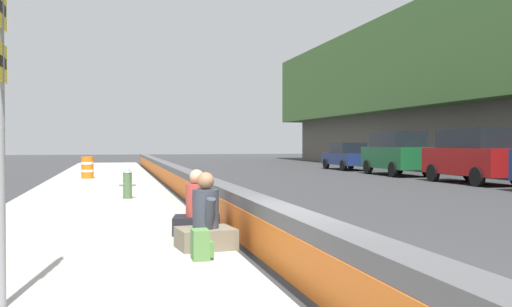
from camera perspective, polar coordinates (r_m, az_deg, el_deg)
The scene contains 12 objects.
ground_plane at distance 7.55m, azimuth 3.11°, elevation -11.88°, with size 160.00×160.00×0.00m, color #353538.
sidewalk_strip at distance 7.24m, azimuth -17.86°, elevation -11.92°, with size 80.00×4.40×0.14m, color #A8A59E.
jersey_barrier at distance 7.46m, azimuth 3.09°, elevation -8.70°, with size 76.00×0.45×0.85m.
route_sign_post at distance 5.91m, azimuth -23.97°, elevation 6.25°, with size 0.44×0.09×3.60m.
fire_hydrant at distance 16.47m, azimuth -12.59°, elevation -2.81°, with size 0.26×0.46×0.88m.
seated_person_foreground at distance 8.54m, azimuth -5.00°, elevation -7.01°, with size 0.78×0.88×1.12m.
seated_person_middle at distance 9.96m, azimuth -5.88°, elevation -5.91°, with size 0.80×0.90×1.10m.
backpack at distance 7.78m, azimuth -5.45°, elevation -8.98°, with size 0.32×0.28×0.40m.
construction_barrel at distance 26.30m, azimuth -16.33°, elevation -1.33°, with size 0.54×0.54×0.95m.
parked_car_fourth at distance 25.55m, azimuth 20.71°, elevation -0.16°, with size 4.84×2.14×2.28m.
parked_car_midline at distance 30.87m, azimuth 13.73°, elevation 0.08°, with size 4.84×2.15×2.28m.
parked_car_far at distance 36.73m, azimuth 9.03°, elevation -0.26°, with size 4.51×1.97×1.71m.
Camera 1 is at (-7.04, 2.15, 1.69)m, focal length 40.46 mm.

